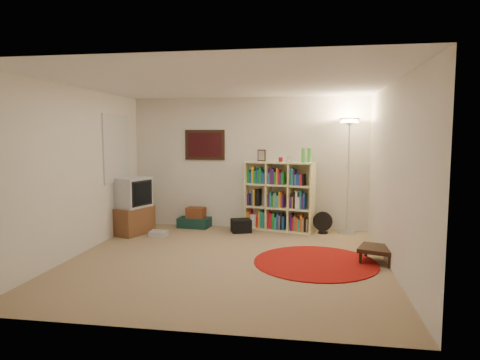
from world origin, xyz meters
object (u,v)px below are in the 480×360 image
object	(u,v)px
tv_stand	(132,207)
floor_lamp	(349,138)
side_table	(378,250)
floor_fan	(323,223)
suitcase	(194,222)
bookshelf	(279,197)

from	to	relation	value
tv_stand	floor_lamp	bearing A→B (deg)	28.60
floor_lamp	tv_stand	size ratio (longest dim) A/B	2.03
floor_lamp	side_table	distance (m)	2.35
tv_stand	side_table	xyz separation A→B (m)	(4.13, -1.14, -0.31)
floor_lamp	floor_fan	bearing A→B (deg)	-173.48
floor_lamp	tv_stand	world-z (taller)	floor_lamp
floor_fan	floor_lamp	bearing A→B (deg)	17.95
floor_fan	suitcase	size ratio (longest dim) A/B	0.64
bookshelf	side_table	distance (m)	2.44
floor_lamp	tv_stand	xyz separation A→B (m)	(-3.86, -0.60, -1.24)
floor_lamp	floor_fan	distance (m)	1.59
floor_lamp	suitcase	distance (m)	3.32
floor_fan	tv_stand	size ratio (longest dim) A/B	0.39
suitcase	side_table	distance (m)	3.66
tv_stand	suitcase	distance (m)	1.26
tv_stand	suitcase	xyz separation A→B (m)	(0.97, 0.70, -0.40)
floor_fan	suitcase	bearing A→B (deg)	-172.16
floor_lamp	side_table	xyz separation A→B (m)	(0.27, -1.74, -1.55)
tv_stand	suitcase	bearing A→B (deg)	55.68
tv_stand	side_table	world-z (taller)	tv_stand
floor_lamp	side_table	size ratio (longest dim) A/B	3.43
floor_lamp	tv_stand	distance (m)	4.09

